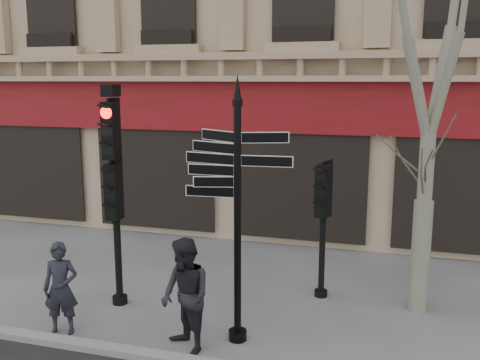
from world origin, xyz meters
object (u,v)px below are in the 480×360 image
at_px(fingerpost, 237,167).
at_px(pedestrian_a, 61,288).
at_px(traffic_signal_secondary, 323,206).
at_px(pedestrian_b, 185,296).
at_px(traffic_signal_main, 114,169).

xyz_separation_m(fingerpost, pedestrian_a, (-2.95, -0.59, -2.13)).
bearing_deg(fingerpost, traffic_signal_secondary, 69.29).
bearing_deg(pedestrian_a, fingerpost, -6.60).
distance_m(fingerpost, pedestrian_b, 2.20).
bearing_deg(traffic_signal_main, pedestrian_a, -108.15).
xyz_separation_m(traffic_signal_main, pedestrian_a, (-0.33, -1.37, -1.85)).
xyz_separation_m(fingerpost, traffic_signal_main, (-2.62, 0.77, -0.28)).
relative_size(fingerpost, pedestrian_a, 2.73).
bearing_deg(pedestrian_b, fingerpost, 79.62).
bearing_deg(pedestrian_a, traffic_signal_secondary, 17.03).
bearing_deg(traffic_signal_secondary, pedestrian_a, -129.20).
bearing_deg(traffic_signal_secondary, traffic_signal_main, -142.71).
bearing_deg(traffic_signal_main, fingerpost, -20.92).
height_order(traffic_signal_secondary, pedestrian_b, traffic_signal_secondary).
relative_size(fingerpost, traffic_signal_main, 1.04).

